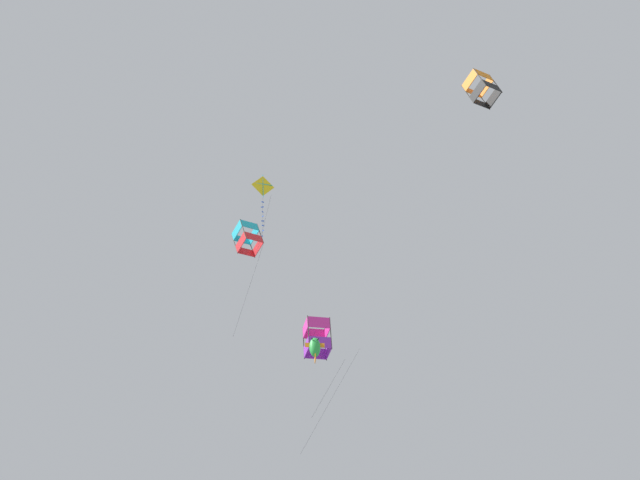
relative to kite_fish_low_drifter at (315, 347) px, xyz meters
name	(u,v)px	position (x,y,z in m)	size (l,w,h in m)	color
kite_fish_low_drifter	(315,347)	(0.00, 0.00, 0.00)	(2.20, 2.09, 4.78)	green
kite_diamond_highest	(263,188)	(2.73, 2.45, 10.51)	(0.63, 1.42, 5.62)	yellow
kite_box_upper_right	(317,338)	(3.52, -1.27, 1.67)	(3.17, 3.55, 8.23)	#DB2D93
kite_box_near_right	(247,238)	(6.93, 2.34, 8.97)	(2.66, 1.82, 8.18)	#1EB2C6
kite_box_mid_left	(482,89)	(-8.12, -6.64, 12.53)	(2.07, 1.57, 2.13)	orange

